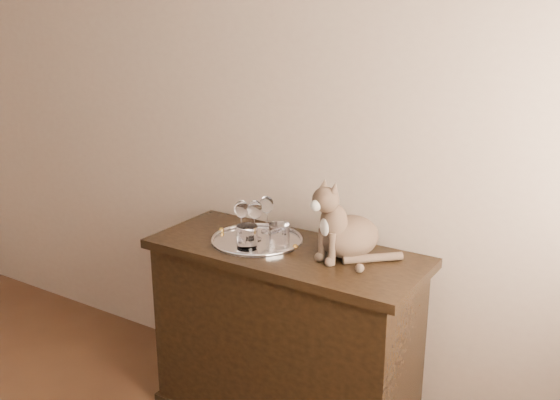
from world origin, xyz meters
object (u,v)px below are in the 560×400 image
(wine_glass_c, at_px, (242,219))
(tumbler_c, at_px, (279,235))
(wine_glass_d, at_px, (255,220))
(cat, at_px, (350,217))
(tumbler_b, at_px, (247,237))
(tray, at_px, (257,241))
(wine_glass_b, at_px, (267,214))
(sideboard, at_px, (285,338))

(wine_glass_c, relative_size, tumbler_c, 1.68)
(wine_glass_d, distance_m, cat, 0.43)
(tumbler_b, distance_m, tumbler_c, 0.14)
(tray, xyz_separation_m, tumbler_c, (0.12, -0.01, 0.05))
(wine_glass_b, xyz_separation_m, tumbler_b, (0.04, -0.22, -0.03))
(sideboard, bearing_deg, cat, 15.61)
(cat, bearing_deg, tray, -147.83)
(wine_glass_b, distance_m, wine_glass_d, 0.11)
(sideboard, bearing_deg, tray, 179.73)
(wine_glass_c, height_order, cat, cat)
(wine_glass_b, height_order, wine_glass_c, same)
(wine_glass_c, relative_size, wine_glass_d, 0.93)
(tumbler_c, bearing_deg, sideboard, 12.18)
(tray, relative_size, tumbler_b, 3.97)
(sideboard, distance_m, tumbler_c, 0.48)
(tumbler_c, distance_m, cat, 0.32)
(sideboard, xyz_separation_m, tray, (-0.15, 0.00, 0.43))
(wine_glass_d, bearing_deg, tumbler_b, -73.31)
(tray, xyz_separation_m, wine_glass_c, (-0.08, 0.00, 0.09))
(tray, distance_m, wine_glass_d, 0.09)
(tumbler_b, bearing_deg, cat, 23.90)
(tray, bearing_deg, wine_glass_d, 162.29)
(cat, bearing_deg, sideboard, -142.28)
(sideboard, distance_m, tumbler_b, 0.51)
(wine_glass_b, bearing_deg, cat, -5.74)
(wine_glass_c, bearing_deg, tumbler_b, -45.46)
(sideboard, relative_size, tumbler_b, 11.92)
(tumbler_c, bearing_deg, tumbler_b, -136.98)
(wine_glass_b, xyz_separation_m, wine_glass_c, (-0.06, -0.11, -0.00))
(wine_glass_b, distance_m, tumbler_b, 0.22)
(sideboard, height_order, cat, cat)
(wine_glass_d, bearing_deg, sideboard, -1.70)
(sideboard, bearing_deg, tumbler_b, -142.11)
(sideboard, height_order, wine_glass_b, wine_glass_b)
(wine_glass_c, relative_size, tumbler_b, 1.66)
(wine_glass_c, bearing_deg, wine_glass_d, 1.41)
(tumbler_b, bearing_deg, wine_glass_b, 101.58)
(tray, height_order, wine_glass_c, wine_glass_c)
(wine_glass_c, bearing_deg, tray, -1.62)
(tray, relative_size, tumbler_c, 4.02)
(wine_glass_b, bearing_deg, tray, -77.51)
(wine_glass_b, bearing_deg, wine_glass_c, -116.47)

